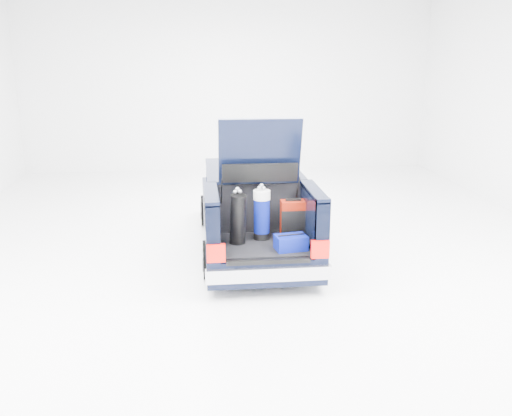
{
  "coord_description": "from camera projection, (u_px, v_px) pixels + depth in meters",
  "views": [
    {
      "loc": [
        -0.95,
        -9.25,
        3.39
      ],
      "look_at": [
        0.0,
        -0.5,
        0.88
      ],
      "focal_mm": 38.0,
      "sensor_mm": 36.0,
      "label": 1
    }
  ],
  "objects": [
    {
      "name": "blue_duffel",
      "position": [
        291.0,
        242.0,
        8.0
      ],
      "size": [
        0.5,
        0.37,
        0.24
      ],
      "rotation": [
        0.0,
        0.0,
        0.16
      ],
      "color": "#040D6A",
      "rests_on": "car"
    },
    {
      "name": "blue_golf_bag",
      "position": [
        262.0,
        214.0,
        8.4
      ],
      "size": [
        0.35,
        0.35,
        0.88
      ],
      "rotation": [
        0.0,
        0.0,
        -0.41
      ],
      "color": "black",
      "rests_on": "car"
    },
    {
      "name": "black_golf_bag",
      "position": [
        238.0,
        219.0,
        8.17
      ],
      "size": [
        0.33,
        0.37,
        0.87
      ],
      "rotation": [
        0.0,
        0.0,
        0.35
      ],
      "color": "black",
      "rests_on": "car"
    },
    {
      "name": "car",
      "position": [
        252.0,
        210.0,
        9.79
      ],
      "size": [
        1.87,
        4.65,
        2.47
      ],
      "color": "black",
      "rests_on": "ground"
    },
    {
      "name": "ground",
      "position": [
        253.0,
        247.0,
        9.87
      ],
      "size": [
        14.0,
        14.0,
        0.0
      ],
      "primitive_type": "plane",
      "color": "white",
      "rests_on": "ground"
    },
    {
      "name": "red_suitcase",
      "position": [
        293.0,
        220.0,
        8.47
      ],
      "size": [
        0.39,
        0.25,
        0.63
      ],
      "rotation": [
        0.0,
        0.0,
        -0.01
      ],
      "color": "#6C1003",
      "rests_on": "car"
    }
  ]
}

